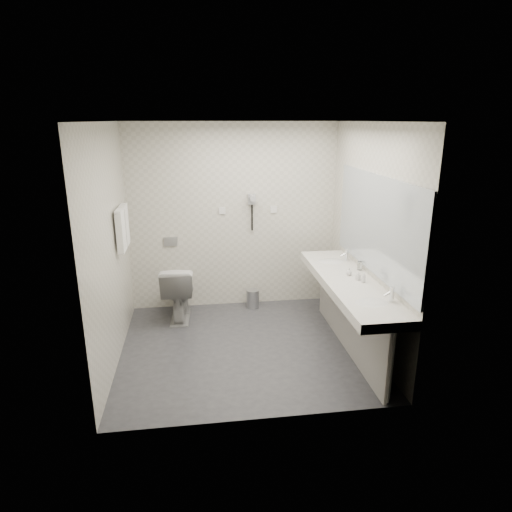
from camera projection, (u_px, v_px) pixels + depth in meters
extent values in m
plane|color=#2E2F34|center=(245.00, 347.00, 5.14)|extent=(2.80, 2.80, 0.00)
plane|color=silver|center=(243.00, 121.00, 4.40)|extent=(2.80, 2.80, 0.00)
plane|color=beige|center=(233.00, 218.00, 6.00)|extent=(2.80, 0.00, 2.80)
plane|color=beige|center=(262.00, 286.00, 3.54)|extent=(2.80, 0.00, 2.80)
plane|color=beige|center=(110.00, 248.00, 4.58)|extent=(0.00, 2.60, 2.60)
plane|color=beige|center=(369.00, 238.00, 4.95)|extent=(0.00, 2.60, 2.60)
cube|color=silver|center=(349.00, 283.00, 4.86)|extent=(0.55, 2.20, 0.10)
cube|color=gray|center=(348.00, 319.00, 4.99)|extent=(0.03, 2.15, 0.75)
cylinder|color=silver|center=(390.00, 368.00, 4.01)|extent=(0.06, 0.06, 0.75)
cylinder|color=silver|center=(325.00, 286.00, 5.98)|extent=(0.06, 0.06, 0.75)
cube|color=#B2BCC6|center=(376.00, 225.00, 4.70)|extent=(0.02, 2.20, 1.05)
ellipsoid|color=silver|center=(372.00, 304.00, 4.23)|extent=(0.40, 0.31, 0.05)
ellipsoid|color=silver|center=(331.00, 262.00, 5.46)|extent=(0.40, 0.31, 0.05)
cylinder|color=silver|center=(392.00, 294.00, 4.23)|extent=(0.04, 0.04, 0.15)
cylinder|color=silver|center=(347.00, 255.00, 5.46)|extent=(0.04, 0.04, 0.15)
imported|color=white|center=(358.00, 276.00, 4.80)|extent=(0.06, 0.06, 0.09)
imported|color=white|center=(349.00, 272.00, 4.96)|extent=(0.09, 0.09, 0.08)
imported|color=white|center=(364.00, 277.00, 4.74)|extent=(0.05, 0.05, 0.11)
cylinder|color=silver|center=(360.00, 266.00, 5.13)|extent=(0.07, 0.07, 0.10)
imported|color=silver|center=(179.00, 291.00, 5.79)|extent=(0.45, 0.75, 0.74)
cube|color=#B2B5BA|center=(171.00, 242.00, 5.96)|extent=(0.18, 0.02, 0.12)
cylinder|color=#B2B5BA|center=(253.00, 299.00, 6.18)|extent=(0.19, 0.19, 0.25)
cylinder|color=#B2B5BA|center=(253.00, 290.00, 6.14)|extent=(0.18, 0.18, 0.02)
cylinder|color=silver|center=(120.00, 209.00, 5.02)|extent=(0.02, 0.62, 0.02)
cube|color=white|center=(121.00, 231.00, 4.96)|extent=(0.07, 0.24, 0.48)
cube|color=white|center=(124.00, 225.00, 5.22)|extent=(0.07, 0.24, 0.48)
cube|color=#98999D|center=(252.00, 199.00, 5.93)|extent=(0.10, 0.04, 0.14)
cylinder|color=#98999D|center=(253.00, 198.00, 5.85)|extent=(0.08, 0.14, 0.08)
cylinder|color=black|center=(252.00, 218.00, 5.99)|extent=(0.02, 0.02, 0.35)
cube|color=silver|center=(222.00, 211.00, 5.94)|extent=(0.09, 0.02, 0.09)
cube|color=silver|center=(274.00, 209.00, 6.03)|extent=(0.09, 0.02, 0.09)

